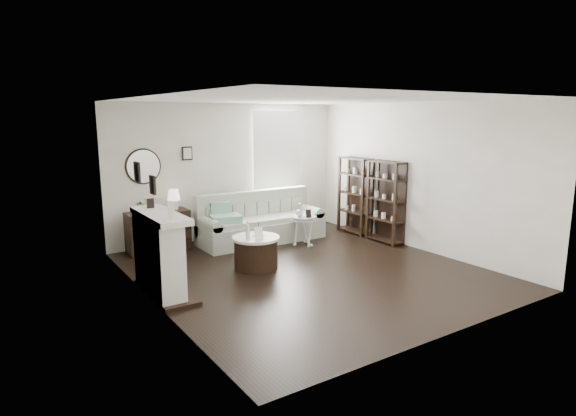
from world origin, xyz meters
TOP-DOWN VIEW (x-y plane):
  - room at (0.73, 2.70)m, footprint 5.50×5.50m
  - fireplace at (-2.32, 0.30)m, footprint 0.50×1.40m
  - shelf_unit_far at (2.33, 1.55)m, footprint 0.30×0.80m
  - shelf_unit_near at (2.33, 0.65)m, footprint 0.30×0.80m
  - sofa at (0.32, 2.08)m, footprint 2.51×0.87m
  - quilt at (-0.50, 1.95)m, footprint 0.64×0.57m
  - suitcase at (1.22, 2.29)m, footprint 0.57×0.29m
  - dresser at (-1.62, 2.47)m, footprint 1.11×0.48m
  - table_lamp at (-1.29, 2.47)m, footprint 0.31×0.31m
  - potted_plant at (-1.90, 2.42)m, footprint 0.30×0.28m
  - drum_table at (-0.64, 0.57)m, footprint 0.77×0.77m
  - pedestal_table at (0.83, 1.30)m, footprint 0.47×0.47m
  - eiffel_drum at (-0.55, 0.62)m, footprint 0.12×0.12m
  - bottle_drum at (-0.83, 0.48)m, footprint 0.07×0.07m
  - card_frame_drum at (-0.69, 0.37)m, footprint 0.16×0.08m
  - eiffel_ped at (0.92, 1.33)m, footprint 0.11×0.11m
  - flask_ped at (0.75, 1.32)m, footprint 0.14×0.14m
  - card_frame_ped at (0.85, 1.18)m, footprint 0.11×0.05m

SIDE VIEW (x-z plane):
  - suitcase at x=1.22m, z-range 0.00..0.36m
  - drum_table at x=-0.64m, z-range 0.00..0.54m
  - sofa at x=0.32m, z-range -0.16..0.81m
  - dresser at x=-1.62m, z-range 0.00..0.74m
  - pedestal_table at x=0.83m, z-range 0.24..0.81m
  - fireplace at x=-2.32m, z-range -0.38..1.46m
  - quilt at x=-0.50m, z-range 0.50..0.64m
  - eiffel_drum at x=-0.55m, z-range 0.54..0.73m
  - card_frame_drum at x=-0.69m, z-range 0.54..0.74m
  - card_frame_ped at x=0.85m, z-range 0.57..0.72m
  - eiffel_ped at x=0.92m, z-range 0.57..0.73m
  - bottle_drum at x=-0.83m, z-range 0.54..0.83m
  - flask_ped at x=0.75m, z-range 0.57..0.83m
  - shelf_unit_far at x=2.33m, z-range 0.00..1.60m
  - shelf_unit_near at x=2.33m, z-range 0.00..1.60m
  - potted_plant at x=-1.90m, z-range 0.74..1.02m
  - table_lamp at x=-1.29m, z-range 0.74..1.12m
  - room at x=0.73m, z-range -1.15..4.35m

